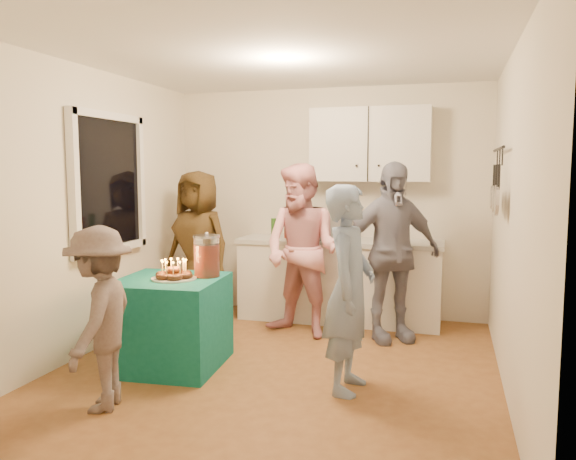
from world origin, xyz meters
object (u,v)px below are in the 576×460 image
(punch_jar, at_px, (207,257))
(woman_back_left, at_px, (198,246))
(child_near_left, at_px, (100,318))
(man_birthday, at_px, (349,289))
(party_table, at_px, (171,322))
(woman_back_center, at_px, (302,251))
(microwave, at_px, (328,227))
(woman_back_right, at_px, (390,252))
(counter, at_px, (339,282))

(punch_jar, bearing_deg, woman_back_left, 118.14)
(punch_jar, xyz_separation_m, child_near_left, (-0.33, -1.08, -0.28))
(man_birthday, bearing_deg, party_table, 89.62)
(party_table, distance_m, woman_back_left, 1.57)
(man_birthday, distance_m, woman_back_center, 1.45)
(party_table, height_order, man_birthday, man_birthday)
(microwave, relative_size, woman_back_right, 0.28)
(punch_jar, bearing_deg, child_near_left, -106.83)
(microwave, height_order, woman_back_left, woman_back_left)
(man_birthday, relative_size, woman_back_center, 0.90)
(woman_back_left, bearing_deg, child_near_left, -68.73)
(microwave, bearing_deg, woman_back_center, -106.98)
(woman_back_right, bearing_deg, woman_back_center, 155.37)
(child_near_left, bearing_deg, woman_back_right, 126.48)
(man_birthday, bearing_deg, punch_jar, 81.25)
(child_near_left, bearing_deg, counter, 142.90)
(microwave, distance_m, woman_back_center, 0.71)
(counter, xyz_separation_m, punch_jar, (-0.83, -1.67, 0.50))
(microwave, relative_size, woman_back_center, 0.29)
(woman_back_left, bearing_deg, woman_back_right, 7.79)
(woman_back_center, distance_m, child_near_left, 2.28)
(man_birthday, bearing_deg, woman_back_left, 54.91)
(microwave, bearing_deg, woman_back_left, -171.32)
(child_near_left, bearing_deg, microwave, 145.34)
(man_birthday, relative_size, child_near_left, 1.21)
(punch_jar, bearing_deg, woman_back_right, 36.93)
(party_table, relative_size, woman_back_right, 0.48)
(child_near_left, bearing_deg, woman_back_left, 174.33)
(party_table, height_order, woman_back_center, woman_back_center)
(party_table, relative_size, punch_jar, 2.50)
(microwave, height_order, woman_back_center, woman_back_center)
(counter, height_order, man_birthday, man_birthday)
(woman_back_center, bearing_deg, party_table, -106.65)
(party_table, distance_m, woman_back_right, 2.19)
(party_table, xyz_separation_m, punch_jar, (0.27, 0.18, 0.55))
(party_table, xyz_separation_m, child_near_left, (-0.06, -0.91, 0.27))
(party_table, bearing_deg, microwave, 62.42)
(punch_jar, distance_m, woman_back_left, 1.45)
(woman_back_left, height_order, woman_back_right, woman_back_right)
(counter, height_order, woman_back_left, woman_back_left)
(party_table, relative_size, man_birthday, 0.54)
(microwave, distance_m, punch_jar, 1.81)
(counter, relative_size, microwave, 4.42)
(party_table, relative_size, woman_back_left, 0.51)
(woman_back_center, bearing_deg, microwave, 99.73)
(counter, relative_size, child_near_left, 1.70)
(microwave, bearing_deg, woman_back_right, -45.09)
(counter, relative_size, woman_back_center, 1.26)
(woman_back_left, height_order, woman_back_center, woman_back_center)
(microwave, distance_m, man_birthday, 2.04)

